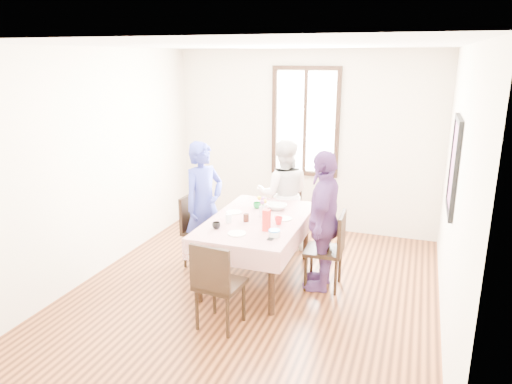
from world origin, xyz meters
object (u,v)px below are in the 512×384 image
chair_near (220,284)px  person_right (323,221)px  person_left (203,205)px  chair_left (203,231)px  dining_table (257,249)px  chair_far (283,215)px  person_far (283,194)px  chair_right (324,250)px

chair_near → person_right: person_right is taller
person_left → person_right: bearing=-69.1°
chair_left → person_right: size_ratio=0.56×
dining_table → person_left: (-0.77, 0.15, 0.43)m
chair_far → person_left: 1.27m
dining_table → person_far: bearing=90.0°
person_far → chair_left: bearing=34.0°
chair_near → dining_table: bearing=95.7°
chair_left → chair_right: bearing=89.3°
chair_right → chair_near: size_ratio=1.00×
person_right → person_far: bearing=-145.9°
chair_left → person_far: (0.79, 0.94, 0.31)m
person_left → chair_left: bearing=114.6°
chair_near → person_far: bearing=95.7°
chair_near → chair_left: bearing=127.8°
chair_far → chair_near: same height
person_far → chair_far: bearing=-105.8°
chair_left → chair_right: (1.58, -0.10, 0.00)m
dining_table → chair_right: (0.79, 0.05, 0.08)m
chair_right → person_left: bearing=84.6°
chair_far → chair_left: bearing=49.7°
dining_table → person_right: (0.77, 0.05, 0.43)m
chair_far → person_right: person_right is taller
person_left → dining_table: bearing=-76.5°
chair_left → person_left: size_ratio=0.57×
chair_left → chair_near: bearing=35.1°
chair_left → person_right: person_right is taller
dining_table → chair_left: chair_left is taller
chair_left → person_far: bearing=142.8°
chair_left → chair_right: 1.58m
chair_far → person_far: (-0.00, -0.02, 0.31)m
chair_near → person_left: bearing=127.1°
chair_near → person_far: size_ratio=0.59×
chair_far → person_right: bearing=125.3°
dining_table → chair_near: size_ratio=1.77×
chair_far → person_left: person_left is taller
chair_left → chair_near: size_ratio=1.00×
chair_left → chair_right: same height
chair_near → person_left: (-0.77, 1.26, 0.35)m
chair_near → person_left: person_left is taller
chair_left → person_far: person_far is taller
chair_right → chair_far: (-0.79, 1.06, 0.00)m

